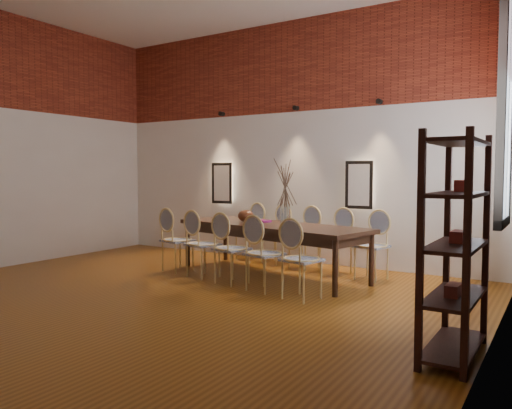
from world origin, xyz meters
The scene contains 28 objects.
floor centered at (0.00, 0.00, -0.01)m, with size 7.00×7.00×0.02m, color brown.
wall_back centered at (0.00, 3.55, 2.00)m, with size 7.00×0.10×4.00m, color silver.
wall_right centered at (3.55, 0.00, 2.00)m, with size 0.10×7.00×4.00m, color silver.
brick_band_back centered at (0.00, 3.48, 3.25)m, with size 7.00×0.02×1.50m, color maroon.
niche_left centered at (-1.30, 3.45, 1.30)m, with size 0.36×0.06×0.66m, color #FFEAC6.
niche_right centered at (1.30, 3.45, 1.30)m, with size 0.36×0.06×0.66m, color #FFEAC6.
spot_fixture_left centered at (-1.30, 3.42, 2.55)m, with size 0.08×0.08×0.10m, color black.
spot_fixture_mid centered at (0.20, 3.42, 2.55)m, with size 0.08×0.08×0.10m, color black.
spot_fixture_right centered at (1.60, 3.42, 2.55)m, with size 0.08×0.08×0.10m, color black.
window_glass centered at (3.46, 2.00, 2.15)m, with size 0.02×0.78×2.38m, color silver.
window_frame centered at (3.44, 2.00, 2.15)m, with size 0.08×0.90×2.50m, color black.
window_mullion centered at (3.44, 2.00, 2.15)m, with size 0.06×0.06×2.40m, color black.
dining_table centered at (0.40, 2.26, 0.38)m, with size 3.01×0.97×0.75m, color #341D12.
chair_near_a centered at (-0.94, 1.77, 0.47)m, with size 0.44×0.44×0.94m, color #DCC37A, non-canonical shape.
chair_near_b centered at (-0.35, 1.64, 0.47)m, with size 0.44×0.44×0.94m, color #DCC37A, non-canonical shape.
chair_near_c centered at (0.24, 1.51, 0.47)m, with size 0.44×0.44×0.94m, color #DCC37A, non-canonical shape.
chair_near_d centered at (0.82, 1.38, 0.47)m, with size 0.44×0.44×0.94m, color #DCC37A, non-canonical shape.
chair_near_e centered at (1.41, 1.25, 0.47)m, with size 0.44×0.44×0.94m, color #DCC37A, non-canonical shape.
chair_far_a centered at (-0.61, 3.26, 0.47)m, with size 0.44×0.44×0.94m, color #DCC37A, non-canonical shape.
chair_far_b centered at (-0.02, 3.13, 0.47)m, with size 0.44×0.44×0.94m, color #DCC37A, non-canonical shape.
chair_far_c centered at (0.57, 3.00, 0.47)m, with size 0.44×0.44×0.94m, color #DCC37A, non-canonical shape.
chair_far_d centered at (1.16, 2.87, 0.47)m, with size 0.44×0.44×0.94m, color #DCC37A, non-canonical shape.
chair_far_e centered at (1.74, 2.74, 0.47)m, with size 0.44×0.44×0.94m, color #DCC37A, non-canonical shape.
vase centered at (0.67, 2.20, 0.90)m, with size 0.14×0.14×0.30m, color silver.
dried_branches centered at (0.67, 2.20, 1.35)m, with size 0.50×0.50×0.70m, color brown, non-canonical shape.
bowl centered at (-0.06, 2.31, 0.84)m, with size 0.24×0.24×0.18m, color #592813.
book centered at (0.15, 2.41, 0.77)m, with size 0.26×0.18×0.03m, color #881B66.
shelving_rack centered at (3.28, 0.25, 0.90)m, with size 0.38×1.00×1.80m, color black, non-canonical shape.
Camera 1 is at (4.01, -3.94, 1.47)m, focal length 35.00 mm.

